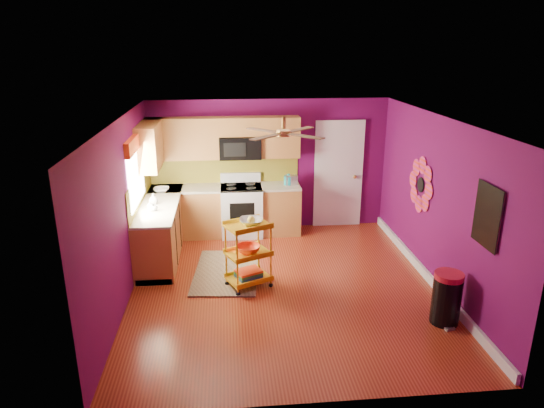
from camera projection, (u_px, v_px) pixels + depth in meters
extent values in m
plane|color=maroon|center=(284.00, 286.00, 7.28)|extent=(5.00, 5.00, 0.00)
cube|color=#5C0A4A|center=(269.00, 165.00, 9.25)|extent=(4.50, 0.04, 2.50)
cube|color=#5C0A4A|center=(317.00, 294.00, 4.53)|extent=(4.50, 0.04, 2.50)
cube|color=#5C0A4A|center=(123.00, 213.00, 6.68)|extent=(0.04, 5.00, 2.50)
cube|color=#5C0A4A|center=(437.00, 203.00, 7.09)|extent=(0.04, 5.00, 2.50)
cube|color=silver|center=(285.00, 119.00, 6.49)|extent=(4.50, 5.00, 0.04)
cube|color=white|center=(427.00, 275.00, 7.46)|extent=(0.05, 4.90, 0.14)
cube|color=#945928|center=(161.00, 230.00, 8.24)|extent=(0.60, 2.30, 0.90)
cube|color=#945928|center=(226.00, 211.00, 9.14)|extent=(2.80, 0.60, 0.90)
cube|color=beige|center=(159.00, 204.00, 8.09)|extent=(0.63, 2.30, 0.04)
cube|color=beige|center=(225.00, 188.00, 8.99)|extent=(2.80, 0.63, 0.04)
cube|color=black|center=(163.00, 251.00, 8.37)|extent=(0.54, 2.30, 0.10)
cube|color=black|center=(226.00, 231.00, 9.27)|extent=(2.80, 0.54, 0.10)
cube|color=white|center=(242.00, 211.00, 9.14)|extent=(0.76, 0.66, 0.92)
cube|color=black|center=(241.00, 187.00, 8.99)|extent=(0.76, 0.62, 0.03)
cube|color=white|center=(240.00, 177.00, 9.22)|extent=(0.76, 0.06, 0.18)
cube|color=black|center=(242.00, 217.00, 8.83)|extent=(0.45, 0.02, 0.55)
cube|color=#945928|center=(182.00, 139.00, 8.77)|extent=(1.32, 0.33, 0.75)
cube|color=#945928|center=(280.00, 137.00, 8.93)|extent=(0.72, 0.33, 0.75)
cube|color=#945928|center=(240.00, 126.00, 8.79)|extent=(0.76, 0.33, 0.34)
cube|color=#945928|center=(151.00, 145.00, 8.26)|extent=(0.33, 1.30, 0.75)
cube|color=black|center=(240.00, 147.00, 8.88)|extent=(0.76, 0.38, 0.40)
cube|color=brown|center=(224.00, 169.00, 9.18)|extent=(2.80, 0.01, 0.51)
cube|color=brown|center=(140.00, 188.00, 7.98)|extent=(0.01, 2.30, 0.51)
cube|color=white|center=(136.00, 172.00, 7.58)|extent=(0.03, 1.20, 1.00)
cube|color=#F14115|center=(135.00, 143.00, 7.44)|extent=(0.08, 1.35, 0.22)
cube|color=white|center=(338.00, 175.00, 9.42)|extent=(0.85, 0.04, 2.05)
cube|color=white|center=(338.00, 176.00, 9.40)|extent=(0.95, 0.02, 2.15)
sphere|color=#BF8C3F|center=(355.00, 177.00, 9.40)|extent=(0.07, 0.07, 0.07)
cylinder|color=black|center=(421.00, 185.00, 7.63)|extent=(0.01, 0.24, 0.24)
cube|color=teal|center=(488.00, 216.00, 5.67)|extent=(0.03, 0.52, 0.72)
cube|color=black|center=(487.00, 216.00, 5.67)|extent=(0.01, 0.56, 0.76)
cylinder|color=#BF8C3F|center=(284.00, 123.00, 6.71)|extent=(0.06, 0.06, 0.16)
cylinder|color=#BF8C3F|center=(284.00, 133.00, 6.75)|extent=(0.20, 0.20, 0.08)
cube|color=#4C2D19|center=(300.00, 129.00, 7.03)|extent=(0.47, 0.47, 0.01)
cube|color=#4C2D19|center=(263.00, 130.00, 6.98)|extent=(0.47, 0.47, 0.01)
cube|color=#4C2D19|center=(266.00, 137.00, 6.47)|extent=(0.47, 0.47, 0.01)
cube|color=#4C2D19|center=(306.00, 136.00, 6.52)|extent=(0.47, 0.47, 0.01)
cube|color=black|center=(226.00, 272.00, 7.71)|extent=(1.12, 1.68, 0.02)
cylinder|color=yellow|center=(237.00, 263.00, 6.83)|extent=(0.03, 0.03, 0.95)
cylinder|color=yellow|center=(271.00, 255.00, 7.09)|extent=(0.03, 0.03, 0.95)
cylinder|color=yellow|center=(226.00, 254.00, 7.14)|extent=(0.03, 0.03, 0.95)
cylinder|color=yellow|center=(258.00, 246.00, 7.40)|extent=(0.03, 0.03, 0.95)
sphere|color=black|center=(238.00, 294.00, 6.99)|extent=(0.07, 0.07, 0.07)
sphere|color=black|center=(271.00, 285.00, 7.25)|extent=(0.07, 0.07, 0.07)
sphere|color=black|center=(227.00, 283.00, 7.30)|extent=(0.07, 0.07, 0.07)
sphere|color=black|center=(259.00, 275.00, 7.56)|extent=(0.07, 0.07, 0.07)
cube|color=yellow|center=(248.00, 226.00, 6.97)|extent=(0.74, 0.66, 0.03)
cube|color=yellow|center=(248.00, 254.00, 7.11)|extent=(0.74, 0.66, 0.03)
cube|color=yellow|center=(249.00, 278.00, 7.24)|extent=(0.74, 0.66, 0.03)
imported|color=beige|center=(251.00, 221.00, 6.98)|extent=(0.45, 0.45, 0.08)
sphere|color=yellow|center=(251.00, 220.00, 6.97)|extent=(0.11, 0.11, 0.11)
imported|color=#F14115|center=(248.00, 249.00, 7.09)|extent=(0.46, 0.46, 0.11)
cube|color=navy|center=(249.00, 276.00, 7.23)|extent=(0.44, 0.39, 0.04)
cube|color=#267233|center=(249.00, 273.00, 7.21)|extent=(0.44, 0.39, 0.04)
cube|color=#F14115|center=(249.00, 271.00, 7.20)|extent=(0.44, 0.39, 0.03)
cylinder|color=black|center=(446.00, 301.00, 6.25)|extent=(0.44, 0.44, 0.63)
cylinder|color=#AF192C|center=(449.00, 276.00, 6.14)|extent=(0.37, 0.37, 0.07)
cube|color=beige|center=(450.00, 329.00, 6.17)|extent=(0.14, 0.09, 0.03)
cylinder|color=#169CAA|center=(289.00, 180.00, 9.10)|extent=(0.18, 0.18, 0.16)
sphere|color=#169CAA|center=(289.00, 175.00, 9.07)|extent=(0.06, 0.06, 0.06)
cube|color=beige|center=(292.00, 180.00, 9.09)|extent=(0.22, 0.15, 0.18)
imported|color=#EA3F72|center=(150.00, 206.00, 7.66)|extent=(0.08, 0.08, 0.17)
imported|color=white|center=(153.00, 199.00, 7.98)|extent=(0.14, 0.14, 0.18)
imported|color=white|center=(162.00, 190.00, 8.68)|extent=(0.28, 0.28, 0.07)
imported|color=white|center=(154.00, 208.00, 7.68)|extent=(0.11, 0.11, 0.09)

